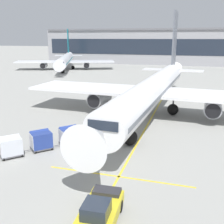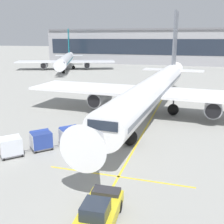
{
  "view_description": "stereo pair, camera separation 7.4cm",
  "coord_description": "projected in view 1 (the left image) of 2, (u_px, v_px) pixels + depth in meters",
  "views": [
    {
      "loc": [
        10.12,
        -23.3,
        10.76
      ],
      "look_at": [
        2.19,
        3.35,
        3.16
      ],
      "focal_mm": 43.84,
      "sensor_mm": 36.0,
      "label": 1
    },
    {
      "loc": [
        10.19,
        -23.28,
        10.76
      ],
      "look_at": [
        2.19,
        3.35,
        3.16
      ],
      "focal_mm": 43.84,
      "sensor_mm": 36.0,
      "label": 2
    }
  ],
  "objects": [
    {
      "name": "apron_guidance_line_lead_in",
      "position": [
        152.0,
        116.0,
        38.49
      ],
      "size": [
        0.2,
        110.0,
        0.01
      ],
      "color": "yellow",
      "rests_on": "ground"
    },
    {
      "name": "safety_cone_engine_keepout",
      "position": [
        109.0,
        109.0,
        41.06
      ],
      "size": [
        0.65,
        0.65,
        0.73
      ],
      "color": "black",
      "rests_on": "ground"
    },
    {
      "name": "ground_plane",
      "position": [
        81.0,
        149.0,
        27.16
      ],
      "size": [
        600.0,
        600.0,
        0.0
      ],
      "primitive_type": "plane",
      "color": "gray"
    },
    {
      "name": "baggage_cart_third",
      "position": [
        11.0,
        146.0,
        25.4
      ],
      "size": [
        2.53,
        2.55,
        1.91
      ],
      "color": "#515156",
      "rests_on": "ground"
    },
    {
      "name": "parked_airplane",
      "position": [
        154.0,
        89.0,
        38.34
      ],
      "size": [
        37.12,
        46.43,
        15.73
      ],
      "color": "white",
      "rests_on": "ground"
    },
    {
      "name": "terminal_building",
      "position": [
        197.0,
        47.0,
        112.57
      ],
      "size": [
        126.42,
        20.22,
        14.29
      ],
      "color": "#939399",
      "rests_on": "ground"
    },
    {
      "name": "pushback_tug",
      "position": [
        100.0,
        211.0,
        16.15
      ],
      "size": [
        2.35,
        4.51,
        1.83
      ],
      "color": "gold",
      "rests_on": "ground"
    },
    {
      "name": "ground_crew_by_carts",
      "position": [
        107.0,
        130.0,
        29.98
      ],
      "size": [
        0.45,
        0.43,
        1.74
      ],
      "color": "#514C42",
      "rests_on": "ground"
    },
    {
      "name": "distant_airplane",
      "position": [
        65.0,
        60.0,
        94.42
      ],
      "size": [
        33.7,
        40.77,
        14.08
      ],
      "color": "silver",
      "rests_on": "ground"
    },
    {
      "name": "ground_crew_marshaller",
      "position": [
        94.0,
        134.0,
        28.52
      ],
      "size": [
        0.55,
        0.35,
        1.74
      ],
      "color": "#514C42",
      "rests_on": "ground"
    },
    {
      "name": "baggage_cart_lead",
      "position": [
        70.0,
        135.0,
        28.19
      ],
      "size": [
        2.53,
        2.55,
        1.91
      ],
      "color": "#515156",
      "rests_on": "ground"
    },
    {
      "name": "apron_guidance_line_stop_bar",
      "position": [
        118.0,
        176.0,
        21.88
      ],
      "size": [
        12.0,
        0.2,
        0.01
      ],
      "color": "yellow",
      "rests_on": "ground"
    },
    {
      "name": "belt_loader",
      "position": [
        103.0,
        129.0,
        30.58
      ],
      "size": [
        4.3,
        4.92,
        3.0
      ],
      "color": "gold",
      "rests_on": "ground"
    },
    {
      "name": "baggage_cart_second",
      "position": [
        41.0,
        140.0,
        26.96
      ],
      "size": [
        2.53,
        2.55,
        1.91
      ],
      "color": "#515156",
      "rests_on": "ground"
    },
    {
      "name": "ground_crew_by_loader",
      "position": [
        92.0,
        137.0,
        27.86
      ],
      "size": [
        0.57,
        0.27,
        1.74
      ],
      "color": "#333847",
      "rests_on": "ground"
    }
  ]
}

